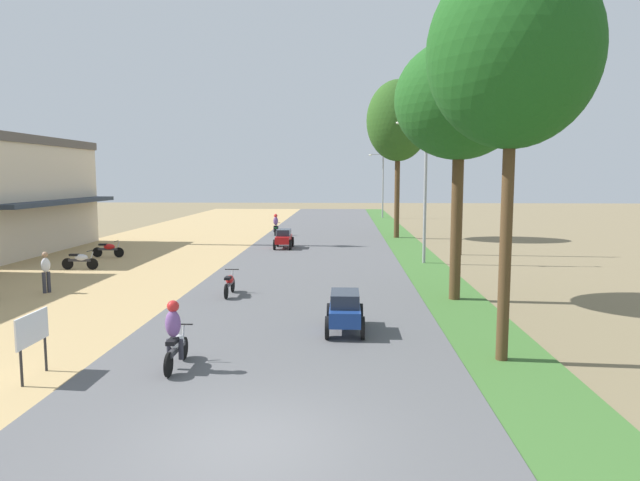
% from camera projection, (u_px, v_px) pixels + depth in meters
% --- Properties ---
extents(ground_plane, '(180.00, 180.00, 0.00)m').
position_uv_depth(ground_plane, '(248.00, 449.00, 9.58)').
color(ground_plane, '#7A6B4C').
extents(road_strip, '(9.00, 140.00, 0.08)m').
position_uv_depth(road_strip, '(248.00, 447.00, 9.57)').
color(road_strip, '#565659').
rests_on(road_strip, ground).
extents(median_strip, '(2.40, 140.00, 0.06)m').
position_uv_depth(median_strip, '(591.00, 455.00, 9.33)').
color(median_strip, '#3D6B2D').
rests_on(median_strip, ground).
extents(parked_motorbike_second, '(1.80, 0.54, 0.94)m').
position_uv_depth(parked_motorbike_second, '(80.00, 260.00, 27.65)').
color(parked_motorbike_second, black).
rests_on(parked_motorbike_second, dirt_shoulder).
extents(parked_motorbike_third, '(1.80, 0.54, 0.94)m').
position_uv_depth(parked_motorbike_third, '(108.00, 249.00, 31.85)').
color(parked_motorbike_third, black).
rests_on(parked_motorbike_third, dirt_shoulder).
extents(street_signboard, '(0.06, 1.30, 1.50)m').
position_uv_depth(street_signboard, '(32.00, 333.00, 12.65)').
color(street_signboard, '#262628').
rests_on(street_signboard, dirt_shoulder).
extents(pedestrian_on_shoulder, '(0.40, 0.43, 1.62)m').
position_uv_depth(pedestrian_on_shoulder, '(46.00, 270.00, 22.07)').
color(pedestrian_on_shoulder, '#33333D').
rests_on(pedestrian_on_shoulder, dirt_shoulder).
extents(median_tree_nearest, '(4.02, 4.02, 9.68)m').
position_uv_depth(median_tree_nearest, '(513.00, 53.00, 13.26)').
color(median_tree_nearest, '#4C351E').
rests_on(median_tree_nearest, median_strip).
extents(median_tree_second, '(4.66, 4.66, 9.39)m').
position_uv_depth(median_tree_second, '(460.00, 101.00, 20.24)').
color(median_tree_second, '#4C351E').
rests_on(median_tree_second, median_strip).
extents(median_tree_third, '(4.62, 4.62, 11.52)m').
position_uv_depth(median_tree_third, '(398.00, 121.00, 41.29)').
color(median_tree_third, '#4C351E').
rests_on(median_tree_third, median_strip).
extents(streetlamp_near, '(3.16, 0.20, 7.48)m').
position_uv_depth(streetlamp_near, '(425.00, 180.00, 29.36)').
color(streetlamp_near, gray).
rests_on(streetlamp_near, median_strip).
extents(streetlamp_mid, '(3.16, 0.20, 7.08)m').
position_uv_depth(streetlamp_mid, '(383.00, 180.00, 62.00)').
color(streetlamp_mid, gray).
rests_on(streetlamp_mid, median_strip).
extents(utility_pole_near, '(1.80, 0.20, 8.51)m').
position_uv_depth(utility_pole_near, '(462.00, 179.00, 32.85)').
color(utility_pole_near, brown).
rests_on(utility_pole_near, ground).
extents(car_sedan_blue, '(1.10, 2.26, 1.19)m').
position_uv_depth(car_sedan_blue, '(345.00, 309.00, 16.49)').
color(car_sedan_blue, navy).
rests_on(car_sedan_blue, road_strip).
extents(car_sedan_red, '(1.10, 2.26, 1.19)m').
position_uv_depth(car_sedan_red, '(284.00, 238.00, 35.76)').
color(car_sedan_red, red).
rests_on(car_sedan_red, road_strip).
extents(motorbike_foreground_rider, '(0.54, 1.80, 1.66)m').
position_uv_depth(motorbike_foreground_rider, '(175.00, 336.00, 13.28)').
color(motorbike_foreground_rider, black).
rests_on(motorbike_foreground_rider, road_strip).
extents(motorbike_ahead_second, '(0.54, 1.80, 0.94)m').
position_uv_depth(motorbike_ahead_second, '(230.00, 282.00, 21.56)').
color(motorbike_ahead_second, black).
rests_on(motorbike_ahead_second, road_strip).
extents(motorbike_ahead_third, '(0.54, 1.80, 1.66)m').
position_uv_depth(motorbike_ahead_third, '(276.00, 225.00, 43.58)').
color(motorbike_ahead_third, black).
rests_on(motorbike_ahead_third, road_strip).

